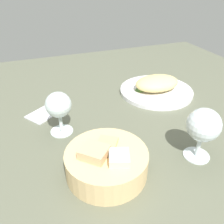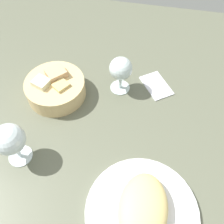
{
  "view_description": "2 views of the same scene",
  "coord_description": "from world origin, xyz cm",
  "px_view_note": "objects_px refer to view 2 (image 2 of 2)",
  "views": [
    {
      "loc": [
        25.54,
        52.64,
        39.73
      ],
      "look_at": [
        5.8,
        0.22,
        5.15
      ],
      "focal_mm": 37.72,
      "sensor_mm": 36.0,
      "label": 1
    },
    {
      "loc": [
        -32.19,
        -10.61,
        60.62
      ],
      "look_at": [
        6.77,
        -2.71,
        4.44
      ],
      "focal_mm": 39.26,
      "sensor_mm": 36.0,
      "label": 2
    }
  ],
  "objects_px": {
    "bread_basket": "(56,88)",
    "folded_napkin": "(156,85)",
    "wine_glass_far": "(10,140)",
    "plate": "(142,212)",
    "wine_glass_near": "(121,70)"
  },
  "relations": [
    {
      "from": "wine_glass_far",
      "to": "folded_napkin",
      "type": "relative_size",
      "value": 1.21
    },
    {
      "from": "plate",
      "to": "folded_napkin",
      "type": "height_order",
      "value": "plate"
    },
    {
      "from": "plate",
      "to": "wine_glass_near",
      "type": "relative_size",
      "value": 2.16
    },
    {
      "from": "wine_glass_near",
      "to": "wine_glass_far",
      "type": "relative_size",
      "value": 0.93
    },
    {
      "from": "plate",
      "to": "wine_glass_near",
      "type": "height_order",
      "value": "wine_glass_near"
    },
    {
      "from": "bread_basket",
      "to": "folded_napkin",
      "type": "relative_size",
      "value": 1.66
    },
    {
      "from": "wine_glass_far",
      "to": "bread_basket",
      "type": "bearing_deg",
      "value": -6.61
    },
    {
      "from": "wine_glass_near",
      "to": "folded_napkin",
      "type": "relative_size",
      "value": 1.12
    },
    {
      "from": "wine_glass_near",
      "to": "folded_napkin",
      "type": "distance_m",
      "value": 0.14
    },
    {
      "from": "wine_glass_far",
      "to": "folded_napkin",
      "type": "xyz_separation_m",
      "value": [
        0.32,
        -0.33,
        -0.08
      ]
    },
    {
      "from": "bread_basket",
      "to": "wine_glass_far",
      "type": "relative_size",
      "value": 1.37
    },
    {
      "from": "plate",
      "to": "wine_glass_far",
      "type": "xyz_separation_m",
      "value": [
        0.08,
        0.34,
        0.08
      ]
    },
    {
      "from": "bread_basket",
      "to": "folded_napkin",
      "type": "distance_m",
      "value": 0.32
    },
    {
      "from": "plate",
      "to": "wine_glass_near",
      "type": "bearing_deg",
      "value": 17.79
    },
    {
      "from": "plate",
      "to": "folded_napkin",
      "type": "xyz_separation_m",
      "value": [
        0.4,
        0.0,
        -0.0
      ]
    }
  ]
}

